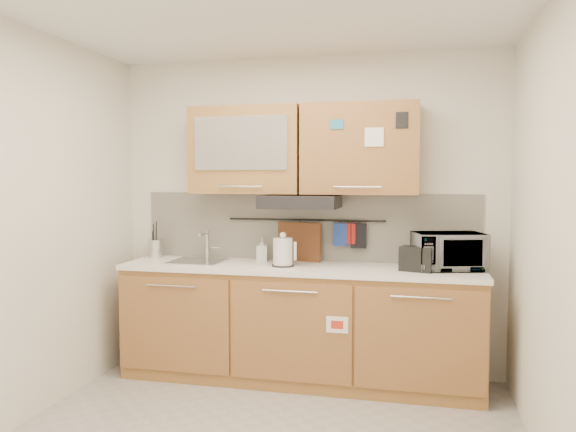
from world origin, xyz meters
The scene contains 20 objects.
ceiling centered at (0.00, 0.00, 2.60)m, with size 3.20×3.20×0.00m, color white.
wall_back centered at (0.00, 1.50, 1.30)m, with size 3.20×3.20×0.00m, color silver.
wall_left centered at (-1.60, 0.00, 1.30)m, with size 3.00×3.00×0.00m, color silver.
wall_right centered at (1.60, 0.00, 1.30)m, with size 3.00×3.00×0.00m, color silver.
base_cabinet centered at (0.00, 1.19, 0.41)m, with size 2.80×0.64×0.88m.
countertop centered at (0.00, 1.19, 0.90)m, with size 2.82×0.62×0.04m, color white.
backsplash centered at (0.00, 1.49, 1.20)m, with size 2.80×0.02×0.56m, color silver.
upper_cabinets centered at (0.00, 1.32, 1.83)m, with size 1.82×0.37×0.70m.
range_hood centered at (0.00, 1.25, 1.42)m, with size 0.60×0.46×0.10m, color black.
sink centered at (-0.85, 1.21, 0.92)m, with size 0.42×0.40×0.26m.
utensil_rail centered at (0.00, 1.45, 1.26)m, with size 0.02×0.02×1.30m, color black.
utensil_crock centered at (-1.30, 1.35, 1.00)m, with size 0.14×0.14×0.31m.
kettle centered at (-0.11, 1.13, 1.03)m, with size 0.19×0.17×0.27m.
toaster centered at (0.91, 1.13, 1.01)m, with size 0.27×0.21×0.18m.
microwave centered at (1.13, 1.26, 1.06)m, with size 0.50×0.34×0.28m, color #999999.
soap_bottle centered at (-0.34, 1.35, 1.02)m, with size 0.09×0.09×0.19m, color #999999.
cutting_board centered at (-0.05, 1.44, 1.00)m, with size 0.38×0.03×0.47m, color brown.
oven_mitt centered at (0.29, 1.44, 1.15)m, with size 0.11×0.03×0.19m, color navy.
dark_pouch centered at (0.44, 1.44, 1.14)m, with size 0.13×0.04×0.20m, color black.
pot_holder centered at (0.36, 1.44, 1.16)m, with size 0.13×0.02×0.17m, color #AC1917.
Camera 1 is at (0.91, -3.08, 1.61)m, focal length 35.00 mm.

